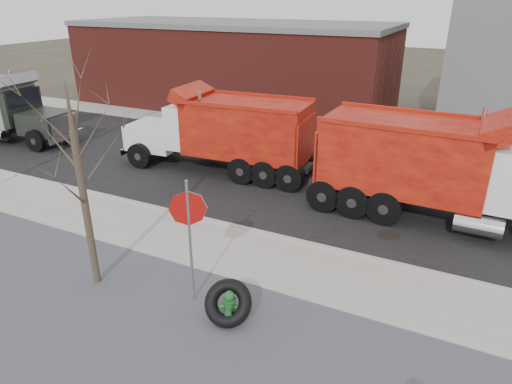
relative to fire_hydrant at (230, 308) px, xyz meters
The scene contains 13 objects.
ground 2.57m from the fire_hydrant, 104.15° to the left, with size 120.00×120.00×0.00m, color #383328.
gravel_verge 1.26m from the fire_hydrant, 120.96° to the right, with size 60.00×5.00×0.03m, color slate.
sidewalk 2.81m from the fire_hydrant, 102.89° to the left, with size 60.00×2.50×0.06m, color #9E9B93.
curb 4.08m from the fire_hydrant, 98.80° to the left, with size 60.00×0.15×0.11m, color #9E9B93.
road 8.79m from the fire_hydrant, 94.05° to the left, with size 60.00×9.40×0.02m, color black.
far_sidewalk 14.48m from the fire_hydrant, 92.46° to the left, with size 60.00×2.00×0.06m, color #9E9B93.
building_brick 22.29m from the fire_hydrant, 118.62° to the left, with size 20.20×8.20×5.30m.
bare_tree 4.81m from the fire_hydrant, behind, with size 3.20×3.20×5.20m.
fire_hydrant is the anchor object (origin of this frame).
truck_tire 0.12m from the fire_hydrant, 147.00° to the left, with size 1.22×1.10×1.01m.
stop_sign 2.11m from the fire_hydrant, 164.20° to the left, with size 0.74×0.47×3.11m.
dump_truck_red_a 8.29m from the fire_hydrant, 65.04° to the left, with size 9.00×2.70×3.62m.
dump_truck_red_b 9.71m from the fire_hydrant, 120.53° to the left, with size 8.14×2.84×3.42m.
Camera 1 is at (4.80, -9.60, 6.77)m, focal length 32.00 mm.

